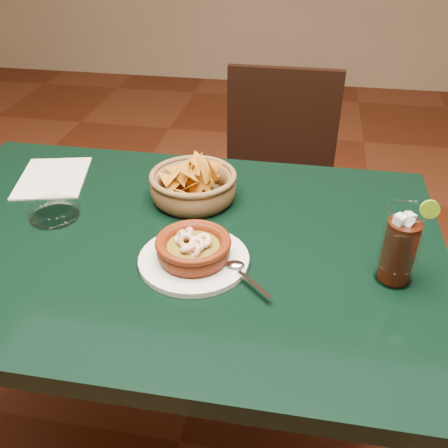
% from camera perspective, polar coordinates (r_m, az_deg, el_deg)
% --- Properties ---
extents(ground, '(7.00, 7.00, 0.00)m').
position_cam_1_polar(ground, '(1.64, -5.14, -23.51)').
color(ground, '#471C0C').
rests_on(ground, ground).
extents(dining_table, '(1.20, 0.80, 0.75)m').
position_cam_1_polar(dining_table, '(1.15, -6.75, -5.42)').
color(dining_table, black).
rests_on(dining_table, ground).
extents(dining_chair, '(0.41, 0.41, 0.89)m').
position_cam_1_polar(dining_chair, '(1.79, 5.94, 3.86)').
color(dining_chair, black).
rests_on(dining_chair, ground).
extents(shrimp_plate, '(0.28, 0.22, 0.07)m').
position_cam_1_polar(shrimp_plate, '(0.99, -3.48, -3.06)').
color(shrimp_plate, silver).
rests_on(shrimp_plate, dining_table).
extents(chip_basket, '(0.24, 0.24, 0.16)m').
position_cam_1_polar(chip_basket, '(1.20, -3.54, 4.45)').
color(chip_basket, brown).
rests_on(chip_basket, dining_table).
extents(guacamole_ramekin, '(0.13, 0.13, 0.04)m').
position_cam_1_polar(guacamole_ramekin, '(1.25, -4.60, 4.84)').
color(guacamole_ramekin, '#4E1706').
rests_on(guacamole_ramekin, dining_table).
extents(cola_drink, '(0.15, 0.15, 0.18)m').
position_cam_1_polar(cola_drink, '(0.98, 19.48, -2.40)').
color(cola_drink, white).
rests_on(cola_drink, dining_table).
extents(glass_ashtray, '(0.13, 0.13, 0.03)m').
position_cam_1_polar(glass_ashtray, '(1.20, -18.89, 1.36)').
color(glass_ashtray, white).
rests_on(glass_ashtray, dining_table).
extents(paper_menu, '(0.21, 0.26, 0.00)m').
position_cam_1_polar(paper_menu, '(1.38, -18.97, 5.04)').
color(paper_menu, beige).
rests_on(paper_menu, dining_table).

